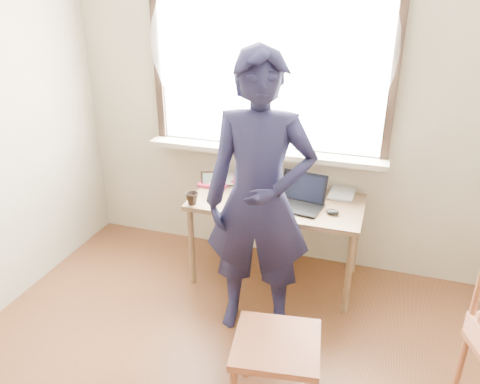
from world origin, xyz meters
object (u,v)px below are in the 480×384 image
(laptop, at_px, (300,199))
(person, at_px, (259,201))
(work_chair, at_px, (276,352))
(mug_white, at_px, (264,183))
(mug_dark, at_px, (192,199))
(desk, at_px, (276,209))

(laptop, relative_size, person, 0.20)
(work_chair, relative_size, person, 0.27)
(person, bearing_deg, mug_white, 94.63)
(mug_white, bearing_deg, work_chair, -71.84)
(mug_dark, xyz_separation_m, person, (0.58, -0.30, 0.20))
(laptop, bearing_deg, person, -107.10)
(person, bearing_deg, laptop, 64.73)
(desk, distance_m, mug_dark, 0.62)
(desk, bearing_deg, person, -87.93)
(mug_white, height_order, person, person)
(mug_white, bearing_deg, laptop, -33.32)
(desk, distance_m, work_chair, 1.25)
(laptop, distance_m, work_chair, 1.21)
(desk, height_order, laptop, laptop)
(work_chair, bearing_deg, mug_dark, 132.62)
(desk, xyz_separation_m, laptop, (0.18, -0.03, 0.12))
(mug_dark, distance_m, work_chair, 1.32)
(mug_dark, distance_m, person, 0.68)
(person, bearing_deg, desk, 83.91)
(laptop, relative_size, work_chair, 0.74)
(mug_dark, height_order, work_chair, mug_dark)
(mug_white, distance_m, person, 0.77)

